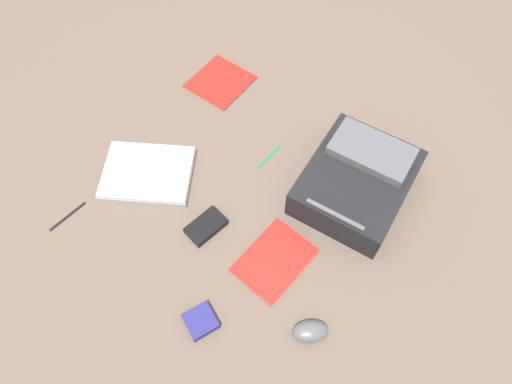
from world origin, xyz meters
TOP-DOWN VIEW (x-y plane):
  - ground_plane at (0.00, 0.00)m, footprint 3.44×3.44m
  - backpack at (-0.27, -0.24)m, footprint 0.39×0.45m
  - laptop at (0.32, 0.19)m, footprint 0.39×0.38m
  - book_blue at (-0.23, 0.15)m, footprint 0.18×0.25m
  - book_comic at (0.44, -0.30)m, footprint 0.23×0.24m
  - computer_mouse at (-0.46, 0.25)m, footprint 0.12×0.12m
  - power_brick at (0.02, 0.21)m, footprint 0.09×0.14m
  - pen_black at (0.05, -0.15)m, footprint 0.01×0.14m
  - pen_blue at (0.41, 0.49)m, footprint 0.01×0.15m
  - earbud_pouch at (-0.19, 0.44)m, footprint 0.11×0.11m

SIDE VIEW (x-z plane):
  - ground_plane at x=0.00m, z-range 0.00..0.00m
  - pen_black at x=0.05m, z-range 0.00..0.01m
  - pen_blue at x=0.41m, z-range 0.00..0.01m
  - book_comic at x=0.44m, z-range 0.00..0.01m
  - book_blue at x=-0.23m, z-range 0.00..0.02m
  - earbud_pouch at x=-0.19m, z-range 0.00..0.03m
  - power_brick at x=0.02m, z-range 0.00..0.03m
  - laptop at x=0.32m, z-range 0.00..0.03m
  - computer_mouse at x=-0.46m, z-range 0.00..0.04m
  - backpack at x=-0.27m, z-range -0.01..0.15m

